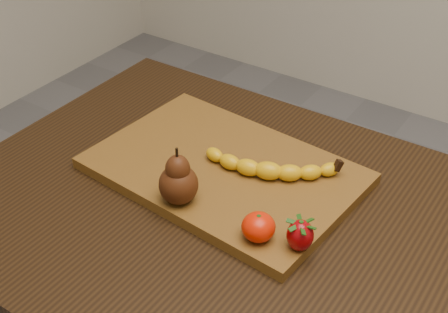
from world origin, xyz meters
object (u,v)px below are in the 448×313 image
Objects in this scene: cutting_board at (224,171)px; mandarin at (258,227)px; table at (246,258)px; pear at (178,175)px.

mandarin reaches higher than cutting_board.
table is 0.20m from pear.
mandarin is (0.14, -0.12, 0.03)m from cutting_board.
pear is 0.15m from mandarin.
mandarin is (0.05, -0.06, 0.14)m from table.
table is 0.16m from mandarin.
pear reaches higher than cutting_board.
mandarin is at bearing -36.02° from cutting_board.
pear reaches higher than table.
cutting_board is 0.19m from mandarin.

